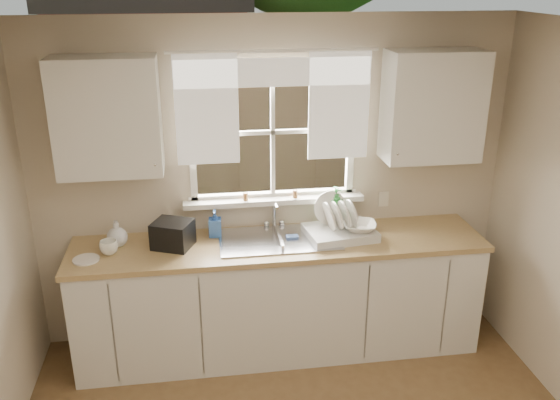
{
  "coord_description": "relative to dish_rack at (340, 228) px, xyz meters",
  "views": [
    {
      "loc": [
        -0.58,
        -2.22,
        2.76
      ],
      "look_at": [
        0.0,
        1.65,
        1.25
      ],
      "focal_mm": 38.0,
      "sensor_mm": 36.0,
      "label": 1
    }
  ],
  "objects": [
    {
      "name": "room_walls",
      "position": [
        -0.46,
        -1.77,
        0.26
      ],
      "size": [
        3.62,
        4.02,
        2.5
      ],
      "color": "beige",
      "rests_on": "ground"
    },
    {
      "name": "ceiling",
      "position": [
        -0.46,
        -1.71,
        1.52
      ],
      "size": [
        3.6,
        4.0,
        0.02
      ],
      "primitive_type": "cube",
      "color": "silver",
      "rests_on": "room_walls"
    },
    {
      "name": "window",
      "position": [
        -0.46,
        0.3,
        0.51
      ],
      "size": [
        1.38,
        0.16,
        1.06
      ],
      "color": "white",
      "rests_on": "room_walls"
    },
    {
      "name": "curtains",
      "position": [
        -0.46,
        0.24,
        0.96
      ],
      "size": [
        1.5,
        0.03,
        0.81
      ],
      "color": "white",
      "rests_on": "room_walls"
    },
    {
      "name": "base_cabinets",
      "position": [
        -0.46,
        -0.03,
        -0.54
      ],
      "size": [
        3.0,
        0.62,
        0.87
      ],
      "primitive_type": "cube",
      "color": "silver",
      "rests_on": "ground"
    },
    {
      "name": "countertop",
      "position": [
        -0.46,
        -0.03,
        -0.09
      ],
      "size": [
        3.04,
        0.65,
        0.04
      ],
      "primitive_type": "cube",
      "color": "tan",
      "rests_on": "base_cabinets"
    },
    {
      "name": "upper_cabinet_left",
      "position": [
        -1.61,
        0.12,
        0.87
      ],
      "size": [
        0.7,
        0.33,
        0.8
      ],
      "primitive_type": "cube",
      "color": "silver",
      "rests_on": "room_walls"
    },
    {
      "name": "upper_cabinet_right",
      "position": [
        0.69,
        0.12,
        0.87
      ],
      "size": [
        0.7,
        0.33,
        0.8
      ],
      "primitive_type": "cube",
      "color": "silver",
      "rests_on": "room_walls"
    },
    {
      "name": "wall_outlet",
      "position": [
        0.42,
        0.28,
        0.1
      ],
      "size": [
        0.08,
        0.01,
        0.12
      ],
      "primitive_type": "cube",
      "color": "beige",
      "rests_on": "room_walls"
    },
    {
      "name": "sill_jars",
      "position": [
        -0.49,
        0.23,
        0.2
      ],
      "size": [
        0.42,
        0.04,
        0.06
      ],
      "color": "brown",
      "rests_on": "window"
    },
    {
      "name": "sink",
      "position": [
        -0.46,
        0.01,
        -0.14
      ],
      "size": [
        0.88,
        0.52,
        0.4
      ],
      "color": "#B7B7BC",
      "rests_on": "countertop"
    },
    {
      "name": "dish_rack",
      "position": [
        0.0,
        0.0,
        0.0
      ],
      "size": [
        0.54,
        0.44,
        0.31
      ],
      "color": "silver",
      "rests_on": "countertop"
    },
    {
      "name": "bowl",
      "position": [
        0.14,
        -0.05,
        0.03
      ],
      "size": [
        0.29,
        0.29,
        0.06
      ],
      "primitive_type": "imported",
      "rotation": [
        0.0,
        0.0,
        -0.22
      ],
      "color": "silver",
      "rests_on": "dish_rack"
    },
    {
      "name": "soap_bottle_a",
      "position": [
        0.0,
        0.15,
        0.1
      ],
      "size": [
        0.17,
        0.17,
        0.34
      ],
      "primitive_type": "imported",
      "rotation": [
        0.0,
        0.0,
        0.4
      ],
      "color": "green",
      "rests_on": "countertop"
    },
    {
      "name": "soap_bottle_b",
      "position": [
        -0.92,
        0.15,
        0.04
      ],
      "size": [
        0.1,
        0.1,
        0.21
      ],
      "primitive_type": "imported",
      "rotation": [
        0.0,
        0.0,
        -0.07
      ],
      "color": "#3060B4",
      "rests_on": "countertop"
    },
    {
      "name": "soap_bottle_c",
      "position": [
        -1.62,
        0.08,
        0.03
      ],
      "size": [
        0.19,
        0.19,
        0.19
      ],
      "primitive_type": "imported",
      "rotation": [
        0.0,
        0.0,
        0.28
      ],
      "color": "beige",
      "rests_on": "countertop"
    },
    {
      "name": "saucer",
      "position": [
        -1.82,
        -0.13,
        -0.06
      ],
      "size": [
        0.18,
        0.18,
        0.01
      ],
      "primitive_type": "cylinder",
      "color": "silver",
      "rests_on": "countertop"
    },
    {
      "name": "cup",
      "position": [
        -1.67,
        -0.05,
        -0.02
      ],
      "size": [
        0.15,
        0.15,
        0.1
      ],
      "primitive_type": "imported",
      "rotation": [
        0.0,
        0.0,
        -0.19
      ],
      "color": "white",
      "rests_on": "countertop"
    },
    {
      "name": "black_appliance",
      "position": [
        -1.23,
        0.01,
        0.03
      ],
      "size": [
        0.33,
        0.31,
        0.19
      ],
      "primitive_type": "cube",
      "rotation": [
        0.0,
        0.0,
        -0.41
      ],
      "color": "black",
      "rests_on": "countertop"
    }
  ]
}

